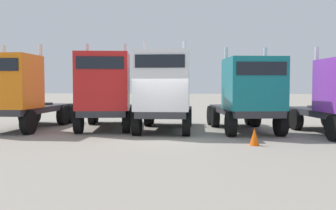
% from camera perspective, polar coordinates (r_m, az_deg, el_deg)
% --- Properties ---
extents(ground, '(200.00, 200.00, 0.00)m').
position_cam_1_polar(ground, '(14.82, -1.43, -5.48)').
color(ground, gray).
extents(semi_truck_orange, '(2.87, 6.56, 4.24)m').
position_cam_1_polar(semi_truck_orange, '(19.00, -22.59, 1.82)').
color(semi_truck_orange, '#333338').
rests_on(semi_truck_orange, ground).
extents(semi_truck_red, '(3.76, 6.77, 4.35)m').
position_cam_1_polar(semi_truck_red, '(18.09, -9.90, 2.09)').
color(semi_truck_red, '#333338').
rests_on(semi_truck_red, ground).
extents(semi_truck_white, '(2.96, 6.36, 4.36)m').
position_cam_1_polar(semi_truck_white, '(16.95, -0.69, 2.19)').
color(semi_truck_white, '#333338').
rests_on(semi_truck_white, ground).
extents(semi_truck_teal, '(3.68, 6.45, 4.04)m').
position_cam_1_polar(semi_truck_teal, '(17.20, 12.62, 1.61)').
color(semi_truck_teal, '#333338').
rests_on(semi_truck_teal, ground).
extents(traffic_cone_mid, '(0.36, 0.36, 0.65)m').
position_cam_1_polar(traffic_cone_mid, '(13.66, 13.50, -4.90)').
color(traffic_cone_mid, '#F2590C').
rests_on(traffic_cone_mid, ground).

